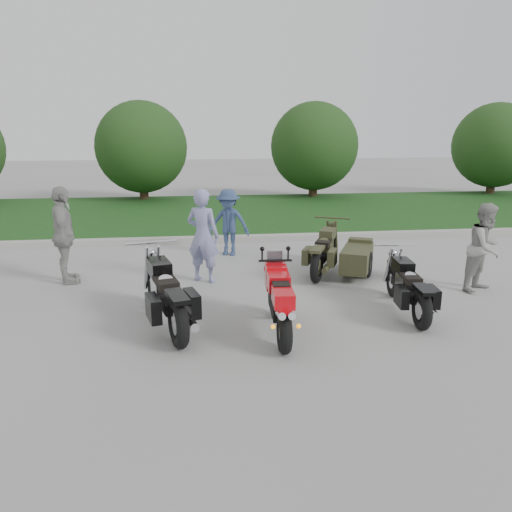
{
  "coord_description": "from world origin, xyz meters",
  "views": [
    {
      "loc": [
        -0.93,
        -7.1,
        3.03
      ],
      "look_at": [
        0.1,
        1.34,
        0.8
      ],
      "focal_mm": 35.0,
      "sensor_mm": 36.0,
      "label": 1
    }
  ],
  "objects": [
    {
      "name": "curb",
      "position": [
        0.0,
        6.0,
        0.07
      ],
      "size": [
        60.0,
        0.3,
        0.15
      ],
      "primitive_type": "cube",
      "color": "#A19E97",
      "rests_on": "ground"
    },
    {
      "name": "cruiser_left",
      "position": [
        -1.42,
        0.22,
        0.49
      ],
      "size": [
        0.88,
        2.46,
        0.97
      ],
      "rotation": [
        0.0,
        0.0,
        0.26
      ],
      "color": "black",
      "rests_on": "ground"
    },
    {
      "name": "cruiser_right",
      "position": [
        2.51,
        0.32,
        0.42
      ],
      "size": [
        0.44,
        2.14,
        0.82
      ],
      "rotation": [
        0.0,
        0.0,
        -0.1
      ],
      "color": "black",
      "rests_on": "ground"
    },
    {
      "name": "person_stripe",
      "position": [
        -0.81,
        2.54,
        0.93
      ],
      "size": [
        0.81,
        0.72,
        1.86
      ],
      "primitive_type": "imported",
      "rotation": [
        0.0,
        0.0,
        2.64
      ],
      "color": "#8789B8",
      "rests_on": "ground"
    },
    {
      "name": "grass_strip",
      "position": [
        0.0,
        10.15,
        0.07
      ],
      "size": [
        60.0,
        8.0,
        0.14
      ],
      "primitive_type": "cube",
      "color": "#25521C",
      "rests_on": "ground"
    },
    {
      "name": "cruiser_sidecar",
      "position": [
        2.07,
        2.61,
        0.41
      ],
      "size": [
        1.66,
        2.12,
        0.88
      ],
      "rotation": [
        0.0,
        0.0,
        -0.44
      ],
      "color": "black",
      "rests_on": "ground"
    },
    {
      "name": "sportbike_red",
      "position": [
        0.25,
        -0.26,
        0.54
      ],
      "size": [
        0.39,
        1.94,
        0.92
      ],
      "rotation": [
        0.0,
        0.0,
        -0.06
      ],
      "color": "black",
      "rests_on": "ground"
    },
    {
      "name": "ground",
      "position": [
        0.0,
        0.0,
        0.0
      ],
      "size": [
        80.0,
        80.0,
        0.0
      ],
      "primitive_type": "plane",
      "color": "#A2A29C",
      "rests_on": "ground"
    },
    {
      "name": "tree_mid_right",
      "position": [
        4.0,
        13.5,
        2.19
      ],
      "size": [
        3.6,
        3.6,
        4.0
      ],
      "color": "#3F2B1C",
      "rests_on": "ground"
    },
    {
      "name": "person_back",
      "position": [
        -3.5,
        2.75,
        0.96
      ],
      "size": [
        0.72,
        1.2,
        1.92
      ],
      "primitive_type": "imported",
      "rotation": [
        0.0,
        0.0,
        1.81
      ],
      "color": "#9A9994",
      "rests_on": "ground"
    },
    {
      "name": "tree_mid_left",
      "position": [
        -3.0,
        13.5,
        2.19
      ],
      "size": [
        3.6,
        3.6,
        4.0
      ],
      "color": "#3F2B1C",
      "rests_on": "ground"
    },
    {
      "name": "tree_far_right",
      "position": [
        12.0,
        13.5,
        2.19
      ],
      "size": [
        3.6,
        3.6,
        4.0
      ],
      "color": "#3F2B1C",
      "rests_on": "ground"
    },
    {
      "name": "person_denim",
      "position": [
        -0.17,
        4.57,
        0.79
      ],
      "size": [
        1.17,
        0.91,
        1.59
      ],
      "primitive_type": "imported",
      "rotation": [
        0.0,
        0.0,
        -0.36
      ],
      "color": "#33466C",
      "rests_on": "ground"
    },
    {
      "name": "person_grey",
      "position": [
        4.4,
        1.33,
        0.83
      ],
      "size": [
        1.02,
        0.96,
        1.66
      ],
      "primitive_type": "imported",
      "rotation": [
        0.0,
        0.0,
        0.56
      ],
      "color": "#989792",
      "rests_on": "ground"
    }
  ]
}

